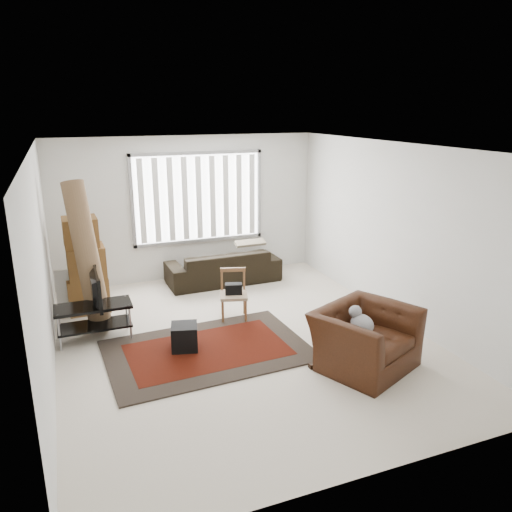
{
  "coord_description": "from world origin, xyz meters",
  "views": [
    {
      "loc": [
        -2.19,
        -6.11,
        3.19
      ],
      "look_at": [
        0.42,
        0.55,
        1.05
      ],
      "focal_mm": 35.0,
      "sensor_mm": 36.0,
      "label": 1
    }
  ],
  "objects": [
    {
      "name": "tv",
      "position": [
        -1.95,
        0.79,
        0.77
      ],
      "size": [
        0.11,
        0.85,
        0.49
      ],
      "primitive_type": "imported",
      "rotation": [
        0.0,
        0.0,
        1.57
      ],
      "color": "black",
      "rests_on": "tv_stand"
    },
    {
      "name": "subwoofer",
      "position": [
        -0.84,
        -0.01,
        0.2
      ],
      "size": [
        0.42,
        0.42,
        0.35
      ],
      "primitive_type": "cube",
      "rotation": [
        0.0,
        0.0,
        -0.24
      ],
      "color": "black",
      "rests_on": "persian_rug"
    },
    {
      "name": "moving_boxes",
      "position": [
        -1.96,
        1.95,
        0.72
      ],
      "size": [
        0.65,
        0.59,
        1.54
      ],
      "color": "brown",
      "rests_on": "ground"
    },
    {
      "name": "rolled_rug",
      "position": [
        -1.94,
        1.31,
        1.1
      ],
      "size": [
        0.59,
        1.03,
        2.2
      ],
      "primitive_type": "cylinder",
      "rotation": [
        -0.3,
        0.0,
        0.29
      ],
      "color": "brown",
      "rests_on": "ground"
    },
    {
      "name": "tv_stand",
      "position": [
        -1.95,
        0.79,
        0.38
      ],
      "size": [
        1.05,
        0.47,
        0.52
      ],
      "color": "black",
      "rests_on": "ground"
    },
    {
      "name": "room",
      "position": [
        0.03,
        0.51,
        1.76
      ],
      "size": [
        6.0,
        6.02,
        2.71
      ],
      "color": "beige",
      "rests_on": "ground"
    },
    {
      "name": "sofa",
      "position": [
        0.5,
        2.45,
        0.4
      ],
      "size": [
        2.12,
        0.95,
        0.81
      ],
      "primitive_type": "imported",
      "rotation": [
        0.0,
        0.0,
        3.16
      ],
      "color": "black",
      "rests_on": "ground"
    },
    {
      "name": "persian_rug",
      "position": [
        -0.56,
        -0.16,
        0.01
      ],
      "size": [
        2.76,
        1.91,
        0.02
      ],
      "color": "black",
      "rests_on": "ground"
    },
    {
      "name": "side_chair",
      "position": [
        0.13,
        0.77,
        0.43
      ],
      "size": [
        0.52,
        0.52,
        0.78
      ],
      "rotation": [
        0.0,
        0.0,
        -0.29
      ],
      "color": "#937C60",
      "rests_on": "ground"
    },
    {
      "name": "white_flatpack",
      "position": [
        -2.15,
        1.87,
        0.37
      ],
      "size": [
        0.58,
        0.22,
        0.73
      ],
      "primitive_type": "cube",
      "rotation": [
        -0.19,
        0.0,
        -0.01
      ],
      "color": "silver",
      "rests_on": "ground"
    },
    {
      "name": "armchair",
      "position": [
        1.18,
        -1.28,
        0.44
      ],
      "size": [
        1.51,
        1.43,
        0.88
      ],
      "rotation": [
        0.0,
        0.0,
        0.42
      ],
      "color": "#33170A",
      "rests_on": "ground"
    }
  ]
}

